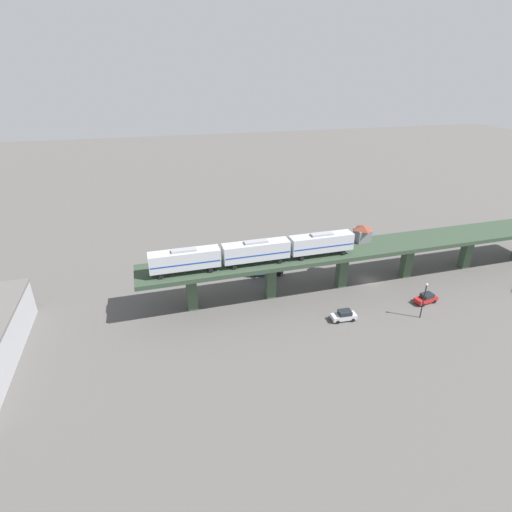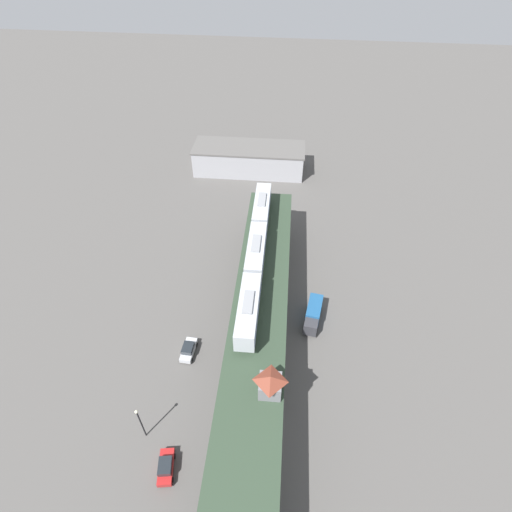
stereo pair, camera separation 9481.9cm
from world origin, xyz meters
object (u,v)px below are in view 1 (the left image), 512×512
at_px(signal_hut, 362,233).
at_px(street_car_silver, 344,315).
at_px(delivery_truck, 265,267).
at_px(street_lamp, 424,298).
at_px(street_car_red, 426,298).
at_px(subway_train, 256,251).

relative_size(signal_hut, street_car_silver, 0.76).
bearing_deg(delivery_truck, signal_hut, -107.41).
relative_size(street_car_silver, street_lamp, 0.64).
xyz_separation_m(signal_hut, street_car_red, (-12.37, -7.87, -9.19)).
relative_size(subway_train, street_lamp, 5.37).
xyz_separation_m(street_car_silver, delivery_truck, (19.62, 8.96, 0.82)).
distance_m(signal_hut, delivery_truck, 21.22).
xyz_separation_m(delivery_truck, street_lamp, (-22.26, -22.50, 2.35)).
bearing_deg(street_car_silver, subway_train, 55.81).
distance_m(signal_hut, street_car_red, 17.30).
relative_size(signal_hut, street_car_red, 0.73).
distance_m(street_car_red, delivery_truck, 32.14).
bearing_deg(subway_train, delivery_truck, -24.10).
distance_m(street_car_silver, street_car_red, 17.57).
height_order(subway_train, street_lamp, subway_train).
height_order(street_car_silver, delivery_truck, delivery_truck).
relative_size(subway_train, delivery_truck, 5.01).
bearing_deg(street_car_red, delivery_truck, 55.48).
bearing_deg(delivery_truck, street_lamp, -134.69).
relative_size(subway_train, street_car_silver, 8.36).
height_order(subway_train, street_car_silver, subway_train).
bearing_deg(street_lamp, street_car_red, -44.38).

